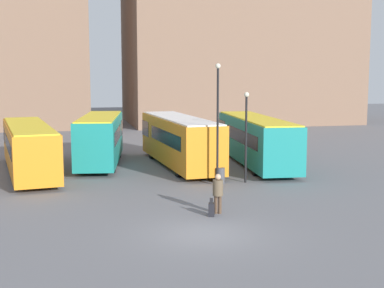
# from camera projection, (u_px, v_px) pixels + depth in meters

# --- Properties ---
(ground_plane) EXTENTS (160.00, 160.00, 0.00)m
(ground_plane) POSITION_uv_depth(u_px,v_px,m) (205.00, 234.00, 20.27)
(ground_plane) COLOR slate
(building_block_right) EXTENTS (27.46, 16.73, 26.46)m
(building_block_right) POSITION_uv_depth(u_px,v_px,m) (237.00, 17.00, 67.14)
(building_block_right) COLOR #7F604C
(building_block_right) RESTS_ON ground_plane
(bus_0) EXTENTS (4.18, 12.40, 3.01)m
(bus_0) POSITION_uv_depth(u_px,v_px,m) (29.00, 147.00, 32.67)
(bus_0) COLOR orange
(bus_0) RESTS_ON ground_plane
(bus_1) EXTENTS (3.91, 10.03, 3.29)m
(bus_1) POSITION_uv_depth(u_px,v_px,m) (101.00, 138.00, 35.78)
(bus_1) COLOR #19847F
(bus_1) RESTS_ON ground_plane
(bus_2) EXTENTS (3.28, 11.98, 3.24)m
(bus_2) POSITION_uv_depth(u_px,v_px,m) (179.00, 139.00, 35.25)
(bus_2) COLOR orange
(bus_2) RESTS_ON ground_plane
(bus_3) EXTENTS (3.54, 12.65, 3.17)m
(bus_3) POSITION_uv_depth(u_px,v_px,m) (255.00, 139.00, 35.91)
(bus_3) COLOR #19847F
(bus_3) RESTS_ON ground_plane
(traveler) EXTENTS (0.57, 0.57, 1.75)m
(traveler) POSITION_uv_depth(u_px,v_px,m) (218.00, 190.00, 23.17)
(traveler) COLOR #4C3828
(traveler) RESTS_ON ground_plane
(suitcase) EXTENTS (0.36, 0.44, 0.83)m
(suitcase) POSITION_uv_depth(u_px,v_px,m) (211.00, 209.00, 22.84)
(suitcase) COLOR black
(suitcase) RESTS_ON ground_plane
(lamp_post_0) EXTENTS (0.28, 0.28, 5.06)m
(lamp_post_0) POSITION_uv_depth(u_px,v_px,m) (246.00, 129.00, 29.60)
(lamp_post_0) COLOR black
(lamp_post_0) RESTS_ON ground_plane
(lamp_post_1) EXTENTS (0.28, 0.28, 6.61)m
(lamp_post_1) POSITION_uv_depth(u_px,v_px,m) (218.00, 116.00, 28.66)
(lamp_post_1) COLOR black
(lamp_post_1) RESTS_ON ground_plane
(trash_bin) EXTENTS (0.52, 0.52, 0.85)m
(trash_bin) POSITION_uv_depth(u_px,v_px,m) (220.00, 175.00, 29.85)
(trash_bin) COLOR #47474C
(trash_bin) RESTS_ON ground_plane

